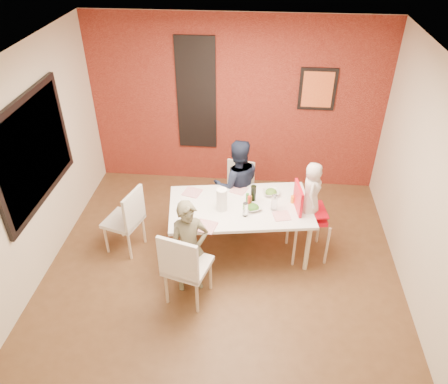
# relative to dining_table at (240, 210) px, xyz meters

# --- Properties ---
(ground) EXTENTS (4.50, 4.50, 0.00)m
(ground) POSITION_rel_dining_table_xyz_m (-0.19, -0.46, -0.68)
(ground) COLOR brown
(ground) RESTS_ON ground
(ceiling) EXTENTS (4.50, 4.50, 0.02)m
(ceiling) POSITION_rel_dining_table_xyz_m (-0.19, -0.46, 2.02)
(ceiling) COLOR white
(ceiling) RESTS_ON wall_back
(wall_back) EXTENTS (4.50, 0.02, 2.70)m
(wall_back) POSITION_rel_dining_table_xyz_m (-0.19, 1.79, 0.67)
(wall_back) COLOR beige
(wall_back) RESTS_ON ground
(wall_front) EXTENTS (4.50, 0.02, 2.70)m
(wall_front) POSITION_rel_dining_table_xyz_m (-0.19, -2.71, 0.67)
(wall_front) COLOR beige
(wall_front) RESTS_ON ground
(wall_left) EXTENTS (0.02, 4.50, 2.70)m
(wall_left) POSITION_rel_dining_table_xyz_m (-2.44, -0.46, 0.67)
(wall_left) COLOR beige
(wall_left) RESTS_ON ground
(wall_right) EXTENTS (0.02, 4.50, 2.70)m
(wall_right) POSITION_rel_dining_table_xyz_m (2.06, -0.46, 0.67)
(wall_right) COLOR beige
(wall_right) RESTS_ON ground
(brick_accent_wall) EXTENTS (4.50, 0.02, 2.70)m
(brick_accent_wall) POSITION_rel_dining_table_xyz_m (-0.19, 1.77, 0.67)
(brick_accent_wall) COLOR maroon
(brick_accent_wall) RESTS_ON ground
(picture_window_frame) EXTENTS (0.05, 1.70, 1.30)m
(picture_window_frame) POSITION_rel_dining_table_xyz_m (-2.41, -0.26, 0.87)
(picture_window_frame) COLOR black
(picture_window_frame) RESTS_ON wall_left
(picture_window_pane) EXTENTS (0.02, 1.55, 1.15)m
(picture_window_pane) POSITION_rel_dining_table_xyz_m (-2.40, -0.26, 0.87)
(picture_window_pane) COLOR black
(picture_window_pane) RESTS_ON wall_left
(glassblock_strip) EXTENTS (0.55, 0.03, 1.70)m
(glassblock_strip) POSITION_rel_dining_table_xyz_m (-0.79, 1.76, 0.82)
(glassblock_strip) COLOR silver
(glassblock_strip) RESTS_ON wall_back
(glassblock_surround) EXTENTS (0.60, 0.03, 1.76)m
(glassblock_surround) POSITION_rel_dining_table_xyz_m (-0.79, 1.75, 0.82)
(glassblock_surround) COLOR black
(glassblock_surround) RESTS_ON wall_back
(art_print_frame) EXTENTS (0.54, 0.03, 0.64)m
(art_print_frame) POSITION_rel_dining_table_xyz_m (1.01, 1.75, 0.97)
(art_print_frame) COLOR black
(art_print_frame) RESTS_ON wall_back
(art_print_canvas) EXTENTS (0.44, 0.01, 0.54)m
(art_print_canvas) POSITION_rel_dining_table_xyz_m (1.01, 1.74, 0.97)
(art_print_canvas) COLOR orange
(art_print_canvas) RESTS_ON wall_back
(dining_table) EXTENTS (1.92, 1.26, 0.75)m
(dining_table) POSITION_rel_dining_table_xyz_m (0.00, 0.00, 0.00)
(dining_table) COLOR white
(dining_table) RESTS_ON ground
(chair_near) EXTENTS (0.59, 0.59, 1.03)m
(chair_near) POSITION_rel_dining_table_xyz_m (-0.57, -0.96, -0.10)
(chair_near) COLOR silver
(chair_near) RESTS_ON ground
(chair_far) EXTENTS (0.47, 0.47, 0.87)m
(chair_far) POSITION_rel_dining_table_xyz_m (-0.07, 0.81, -0.20)
(chair_far) COLOR silver
(chair_far) RESTS_ON ground
(chair_left) EXTENTS (0.55, 0.55, 0.95)m
(chair_left) POSITION_rel_dining_table_xyz_m (-1.46, -0.11, -0.15)
(chair_left) COLOR silver
(chair_left) RESTS_ON ground
(high_chair) EXTENTS (0.52, 0.52, 1.09)m
(high_chair) POSITION_rel_dining_table_xyz_m (0.84, 0.01, -0.02)
(high_chair) COLOR red
(high_chair) RESTS_ON ground
(child_near) EXTENTS (0.52, 0.42, 1.25)m
(child_near) POSITION_rel_dining_table_xyz_m (-0.55, -0.71, -0.06)
(child_near) COLOR #605C44
(child_near) RESTS_ON ground
(child_far) EXTENTS (0.76, 0.65, 1.36)m
(child_far) POSITION_rel_dining_table_xyz_m (-0.08, 0.57, 0.00)
(child_far) COLOR black
(child_far) RESTS_ON ground
(toddler) EXTENTS (0.29, 0.40, 0.75)m
(toddler) POSITION_rel_dining_table_xyz_m (0.87, 0.02, 0.34)
(toddler) COLOR beige
(toddler) RESTS_ON high_chair
(plate_near_left) EXTENTS (0.29, 0.29, 0.01)m
(plate_near_left) POSITION_rel_dining_table_xyz_m (-0.39, -0.47, 0.07)
(plate_near_left) COLOR silver
(plate_near_left) RESTS_ON dining_table
(plate_far_mid) EXTENTS (0.26, 0.26, 0.01)m
(plate_far_mid) POSITION_rel_dining_table_xyz_m (-0.04, 0.34, 0.07)
(plate_far_mid) COLOR white
(plate_far_mid) RESTS_ON dining_table
(plate_near_right) EXTENTS (0.24, 0.24, 0.01)m
(plate_near_right) POSITION_rel_dining_table_xyz_m (0.52, -0.17, 0.07)
(plate_near_right) COLOR white
(plate_near_right) RESTS_ON dining_table
(plate_far_left) EXTENTS (0.27, 0.27, 0.01)m
(plate_far_left) POSITION_rel_dining_table_xyz_m (-0.65, 0.23, 0.07)
(plate_far_left) COLOR white
(plate_far_left) RESTS_ON dining_table
(salad_bowl_a) EXTENTS (0.27, 0.27, 0.05)m
(salad_bowl_a) POSITION_rel_dining_table_xyz_m (0.16, -0.06, 0.09)
(salad_bowl_a) COLOR white
(salad_bowl_a) RESTS_ON dining_table
(salad_bowl_b) EXTENTS (0.25, 0.25, 0.05)m
(salad_bowl_b) POSITION_rel_dining_table_xyz_m (0.39, 0.30, 0.09)
(salad_bowl_b) COLOR silver
(salad_bowl_b) RESTS_ON dining_table
(wine_bottle) EXTENTS (0.07, 0.07, 0.26)m
(wine_bottle) POSITION_rel_dining_table_xyz_m (0.16, 0.07, 0.20)
(wine_bottle) COLOR black
(wine_bottle) RESTS_ON dining_table
(wine_glass_a) EXTENTS (0.07, 0.07, 0.19)m
(wine_glass_a) POSITION_rel_dining_table_xyz_m (0.07, -0.20, 0.16)
(wine_glass_a) COLOR white
(wine_glass_a) RESTS_ON dining_table
(wine_glass_b) EXTENTS (0.07, 0.07, 0.21)m
(wine_glass_b) POSITION_rel_dining_table_xyz_m (0.42, -0.04, 0.17)
(wine_glass_b) COLOR white
(wine_glass_b) RESTS_ON dining_table
(paper_towel_roll) EXTENTS (0.13, 0.13, 0.30)m
(paper_towel_roll) POSITION_rel_dining_table_xyz_m (-0.23, -0.10, 0.22)
(paper_towel_roll) COLOR white
(paper_towel_roll) RESTS_ON dining_table
(condiment_red) EXTENTS (0.04, 0.04, 0.15)m
(condiment_red) POSITION_rel_dining_table_xyz_m (0.11, 0.00, 0.14)
(condiment_red) COLOR red
(condiment_red) RESTS_ON dining_table
(condiment_green) EXTENTS (0.04, 0.04, 0.16)m
(condiment_green) POSITION_rel_dining_table_xyz_m (0.09, 0.05, 0.14)
(condiment_green) COLOR #2E7B29
(condiment_green) RESTS_ON dining_table
(condiment_brown) EXTENTS (0.04, 0.04, 0.14)m
(condiment_brown) POSITION_rel_dining_table_xyz_m (0.13, 0.02, 0.14)
(condiment_brown) COLOR brown
(condiment_brown) RESTS_ON dining_table
(sippy_cup) EXTENTS (0.06, 0.06, 0.10)m
(sippy_cup) POSITION_rel_dining_table_xyz_m (0.66, 0.13, 0.11)
(sippy_cup) COLOR orange
(sippy_cup) RESTS_ON dining_table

